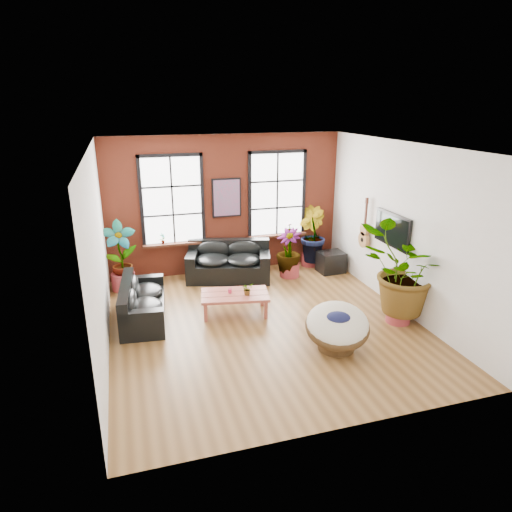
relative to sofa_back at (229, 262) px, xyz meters
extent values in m
cube|color=brown|center=(0.11, -2.65, -0.43)|extent=(6.00, 6.50, 0.02)
cube|color=white|center=(0.11, -2.65, 3.09)|extent=(6.00, 6.50, 0.02)
cube|color=#4D1B12|center=(0.11, 0.61, 1.33)|extent=(6.00, 0.02, 3.50)
cube|color=silver|center=(0.11, -5.91, 1.33)|extent=(6.00, 0.02, 3.50)
cube|color=silver|center=(-2.90, -2.65, 1.33)|extent=(0.02, 6.50, 3.50)
cube|color=silver|center=(3.12, -2.65, 1.33)|extent=(0.02, 6.50, 3.50)
cube|color=white|center=(-1.24, 0.55, 1.53)|extent=(1.40, 0.02, 2.10)
cube|color=#3C1A10|center=(-1.24, 0.48, 0.45)|extent=(1.60, 0.22, 0.06)
cube|color=white|center=(1.46, 0.55, 1.53)|extent=(1.40, 0.02, 2.10)
cube|color=#3C1A10|center=(1.46, 0.48, 0.45)|extent=(1.60, 0.22, 0.06)
cube|color=black|center=(-0.02, -0.06, -0.19)|extent=(2.23, 1.51, 0.46)
cube|color=black|center=(0.09, 0.30, 0.28)|extent=(2.03, 0.79, 0.47)
cube|color=black|center=(-0.88, 0.19, 0.16)|extent=(0.51, 1.02, 0.24)
cube|color=black|center=(0.85, -0.31, 0.16)|extent=(0.51, 1.02, 0.24)
ellipsoid|color=black|center=(-0.41, -0.01, 0.11)|extent=(1.05, 1.04, 0.26)
ellipsoid|color=black|center=(-0.33, 0.27, 0.28)|extent=(0.89, 0.49, 0.46)
ellipsoid|color=black|center=(0.34, -0.22, 0.11)|extent=(1.05, 1.04, 0.26)
ellipsoid|color=black|center=(0.42, 0.06, 0.28)|extent=(0.89, 0.49, 0.46)
cube|color=black|center=(-2.20, -1.71, -0.23)|extent=(1.02, 2.07, 0.39)
cube|color=black|center=(-2.51, -1.68, 0.17)|extent=(0.39, 2.01, 0.40)
cube|color=black|center=(-2.28, -2.60, 0.07)|extent=(0.85, 0.28, 0.20)
cube|color=black|center=(-2.11, -0.82, 0.07)|extent=(0.85, 0.28, 0.20)
ellipsoid|color=black|center=(-2.19, -2.11, 0.02)|extent=(0.78, 0.93, 0.22)
ellipsoid|color=black|center=(-2.43, -2.09, 0.17)|extent=(0.30, 0.89, 0.38)
ellipsoid|color=black|center=(-2.12, -1.32, 0.02)|extent=(0.78, 0.93, 0.22)
ellipsoid|color=black|center=(-2.36, -1.30, 0.17)|extent=(0.30, 0.89, 0.38)
cube|color=#994437|center=(-0.34, -2.00, -0.01)|extent=(1.51, 1.03, 0.06)
cube|color=#3C1A10|center=(-0.37, -2.13, 0.02)|extent=(1.37, 0.26, 0.00)
cube|color=#3C1A10|center=(-0.32, -1.87, 0.02)|extent=(1.37, 0.26, 0.00)
cube|color=#994437|center=(-1.01, -2.20, -0.23)|extent=(0.08, 0.08, 0.39)
cube|color=#994437|center=(0.21, -2.42, -0.23)|extent=(0.08, 0.08, 0.39)
cube|color=#994437|center=(-0.89, -1.58, -0.23)|extent=(0.08, 0.08, 0.39)
cube|color=#994437|center=(0.32, -1.80, -0.23)|extent=(0.08, 0.08, 0.39)
cylinder|color=#D3345A|center=(-0.43, -1.93, 0.07)|extent=(0.09, 0.09, 0.09)
cylinder|color=#49321A|center=(1.06, -3.93, -0.29)|extent=(0.86, 0.86, 0.27)
torus|color=#49321A|center=(1.06, -3.93, 0.02)|extent=(1.49, 1.48, 0.52)
ellipsoid|color=beige|center=(1.06, -3.93, 0.08)|extent=(1.45, 1.49, 0.71)
ellipsoid|color=#141840|center=(1.04, -3.98, 0.22)|extent=(0.54, 0.49, 0.20)
cube|color=black|center=(0.11, 0.54, 1.53)|extent=(0.74, 0.04, 0.98)
cube|color=#0C7F8C|center=(0.11, 0.51, 1.53)|extent=(0.66, 0.02, 0.90)
cube|color=black|center=(3.06, -2.35, 1.23)|extent=(0.06, 1.25, 0.72)
cube|color=black|center=(3.02, -2.35, 1.23)|extent=(0.01, 1.15, 0.62)
cylinder|color=#B27F4C|center=(3.01, -1.30, 0.71)|extent=(0.09, 0.38, 0.38)
cylinder|color=#B27F4C|center=(3.01, -1.30, 0.96)|extent=(0.09, 0.30, 0.30)
cylinder|color=black|center=(3.00, -1.30, 0.71)|extent=(0.09, 0.11, 0.11)
cube|color=#3C1A10|center=(3.01, -1.30, 1.33)|extent=(0.04, 0.05, 0.55)
cube|color=#3C1A10|center=(3.01, -1.30, 1.65)|extent=(0.06, 0.06, 0.14)
cube|color=black|center=(2.66, -0.33, -0.15)|extent=(0.67, 0.57, 0.54)
cylinder|color=#9D3338|center=(-2.56, 0.01, -0.22)|extent=(0.62, 0.62, 0.40)
cylinder|color=#9D3338|center=(2.34, 0.29, -0.26)|extent=(0.51, 0.51, 0.33)
cylinder|color=#9D3338|center=(2.73, -3.33, -0.25)|extent=(0.64, 0.64, 0.35)
cylinder|color=#9D3338|center=(1.51, -0.32, -0.24)|extent=(0.64, 0.64, 0.36)
imported|color=#114312|center=(-2.58, 0.01, 0.49)|extent=(0.86, 0.64, 1.52)
imported|color=#114312|center=(2.33, 0.25, 0.46)|extent=(0.82, 0.94, 1.46)
imported|color=#114312|center=(2.76, -3.31, 0.65)|extent=(1.85, 1.66, 1.83)
imported|color=#114312|center=(1.48, -0.32, 0.27)|extent=(0.87, 0.87, 1.11)
imported|color=#114312|center=(-0.11, -2.12, 0.15)|extent=(0.29, 0.27, 0.25)
imported|color=#114312|center=(-1.54, 0.48, 0.61)|extent=(0.17, 0.17, 0.27)
imported|color=#114312|center=(1.81, 0.48, 0.61)|extent=(0.19, 0.19, 0.27)
camera|label=1|loc=(-2.42, -10.50, 3.85)|focal=32.00mm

